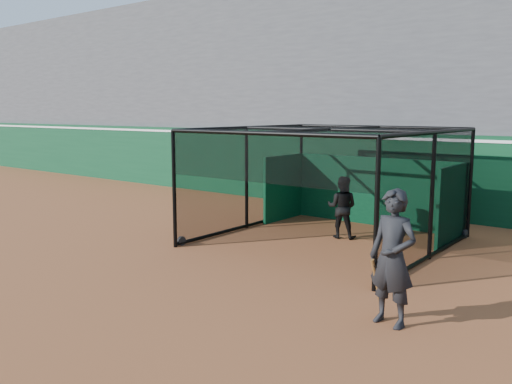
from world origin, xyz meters
The scene contains 6 objects.
ground centered at (0.00, 0.00, 0.00)m, with size 120.00×120.00×0.00m, color brown.
outfield_wall centered at (0.00, 8.50, 1.29)m, with size 50.00×0.50×2.50m.
grandstand centered at (0.00, 12.27, 4.48)m, with size 50.00×7.85×8.95m.
batting_cage centered at (0.76, 3.98, 1.36)m, with size 5.18×5.43×2.73m.
batter centered at (0.82, 4.55, 0.78)m, with size 0.76×0.59×1.56m, color black.
on_deck_player centered at (4.17, 0.03, 1.03)m, with size 0.82×0.60×2.05m.
Camera 1 is at (7.36, -7.31, 3.17)m, focal length 38.00 mm.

